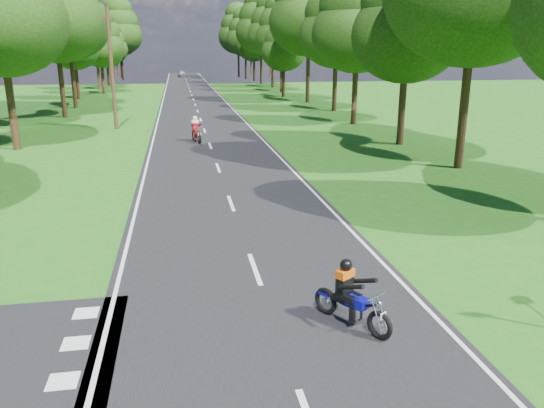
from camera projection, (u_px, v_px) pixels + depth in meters
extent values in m
plane|color=#1C5E15|center=(268.00, 306.00, 11.40)|extent=(160.00, 160.00, 0.00)
cube|color=black|center=(193.00, 99.00, 58.67)|extent=(7.00, 140.00, 0.02)
cube|color=silver|center=(255.00, 269.00, 13.28)|extent=(0.12, 2.00, 0.01)
cube|color=silver|center=(231.00, 203.00, 18.95)|extent=(0.12, 2.00, 0.01)
cube|color=silver|center=(218.00, 168.00, 24.63)|extent=(0.12, 2.00, 0.01)
cube|color=silver|center=(210.00, 146.00, 30.30)|extent=(0.12, 2.00, 0.01)
cube|color=silver|center=(205.00, 131.00, 35.97)|extent=(0.12, 2.00, 0.01)
cube|color=silver|center=(201.00, 120.00, 41.65)|extent=(0.12, 2.00, 0.01)
cube|color=silver|center=(198.00, 111.00, 47.32)|extent=(0.12, 2.00, 0.01)
cube|color=silver|center=(195.00, 105.00, 53.00)|extent=(0.12, 2.00, 0.01)
cube|color=silver|center=(193.00, 99.00, 58.67)|extent=(0.12, 2.00, 0.01)
cube|color=silver|center=(192.00, 95.00, 64.34)|extent=(0.12, 2.00, 0.01)
cube|color=silver|center=(190.00, 91.00, 70.02)|extent=(0.12, 2.00, 0.01)
cube|color=silver|center=(189.00, 88.00, 75.69)|extent=(0.12, 2.00, 0.01)
cube|color=silver|center=(188.00, 86.00, 81.36)|extent=(0.12, 2.00, 0.01)
cube|color=silver|center=(187.00, 83.00, 87.04)|extent=(0.12, 2.00, 0.01)
cube|color=silver|center=(187.00, 81.00, 92.71)|extent=(0.12, 2.00, 0.01)
cube|color=silver|center=(186.00, 79.00, 98.38)|extent=(0.12, 2.00, 0.01)
cube|color=silver|center=(185.00, 78.00, 104.06)|extent=(0.12, 2.00, 0.01)
cube|color=silver|center=(185.00, 76.00, 109.73)|extent=(0.12, 2.00, 0.01)
cube|color=silver|center=(184.00, 75.00, 115.40)|extent=(0.12, 2.00, 0.01)
cube|color=silver|center=(184.00, 74.00, 121.08)|extent=(0.12, 2.00, 0.01)
cube|color=silver|center=(163.00, 100.00, 58.12)|extent=(0.10, 140.00, 0.01)
cube|color=silver|center=(223.00, 99.00, 59.22)|extent=(0.10, 140.00, 0.01)
cube|color=silver|center=(63.00, 381.00, 8.77)|extent=(0.50, 0.50, 0.01)
cube|color=silver|center=(76.00, 343.00, 9.91)|extent=(0.50, 0.50, 0.01)
cube|color=silver|center=(86.00, 313.00, 11.04)|extent=(0.50, 0.50, 0.01)
cylinder|color=black|center=(13.00, 114.00, 28.72)|extent=(0.40, 0.40, 3.91)
ellipsoid|color=black|center=(0.00, 20.00, 27.37)|extent=(6.85, 6.85, 5.82)
cylinder|color=black|center=(12.00, 101.00, 36.31)|extent=(0.40, 0.40, 3.79)
ellipsoid|color=black|center=(2.00, 30.00, 35.01)|extent=(6.64, 6.64, 5.64)
cylinder|color=black|center=(62.00, 90.00, 42.66)|extent=(0.40, 0.40, 4.32)
ellipsoid|color=black|center=(55.00, 21.00, 41.17)|extent=(7.56, 7.56, 6.42)
cylinder|color=black|center=(74.00, 84.00, 49.66)|extent=(0.40, 0.40, 4.40)
ellipsoid|color=black|center=(67.00, 23.00, 48.15)|extent=(7.71, 7.71, 6.55)
cylinder|color=black|center=(77.00, 84.00, 58.76)|extent=(0.40, 0.40, 3.20)
ellipsoid|color=black|center=(74.00, 47.00, 57.66)|extent=(5.60, 5.60, 4.76)
ellipsoid|color=black|center=(72.00, 32.00, 57.22)|extent=(4.80, 4.80, 4.08)
ellipsoid|color=black|center=(71.00, 17.00, 56.79)|extent=(3.60, 3.60, 3.06)
cylinder|color=black|center=(103.00, 81.00, 66.04)|extent=(0.40, 0.40, 3.22)
ellipsoid|color=black|center=(100.00, 47.00, 64.93)|extent=(5.64, 5.64, 4.79)
ellipsoid|color=black|center=(99.00, 34.00, 64.49)|extent=(4.83, 4.83, 4.11)
ellipsoid|color=black|center=(98.00, 20.00, 64.05)|extent=(3.62, 3.62, 3.08)
cylinder|color=black|center=(99.00, 76.00, 73.07)|extent=(0.40, 0.40, 3.61)
ellipsoid|color=black|center=(96.00, 43.00, 71.83)|extent=(6.31, 6.31, 5.37)
ellipsoid|color=black|center=(95.00, 29.00, 71.34)|extent=(5.41, 5.41, 4.60)
ellipsoid|color=black|center=(93.00, 15.00, 70.84)|extent=(4.06, 4.06, 3.45)
cylinder|color=black|center=(108.00, 77.00, 80.66)|extent=(0.40, 0.40, 2.67)
ellipsoid|color=black|center=(107.00, 55.00, 79.74)|extent=(4.67, 4.67, 3.97)
ellipsoid|color=black|center=(106.00, 46.00, 79.38)|extent=(4.00, 4.00, 3.40)
ellipsoid|color=black|center=(105.00, 36.00, 79.01)|extent=(3.00, 3.00, 2.55)
cylinder|color=black|center=(113.00, 73.00, 89.22)|extent=(0.40, 0.40, 3.09)
ellipsoid|color=black|center=(111.00, 50.00, 88.16)|extent=(5.40, 5.40, 4.59)
ellipsoid|color=black|center=(111.00, 40.00, 87.74)|extent=(4.63, 4.63, 3.93)
ellipsoid|color=black|center=(110.00, 31.00, 87.32)|extent=(3.47, 3.47, 2.95)
cylinder|color=black|center=(123.00, 67.00, 95.35)|extent=(0.40, 0.40, 4.48)
ellipsoid|color=black|center=(120.00, 35.00, 93.80)|extent=(7.84, 7.84, 6.66)
ellipsoid|color=black|center=(119.00, 22.00, 93.19)|extent=(6.72, 6.72, 5.71)
ellipsoid|color=black|center=(118.00, 9.00, 92.58)|extent=(5.04, 5.04, 4.28)
cylinder|color=black|center=(121.00, 67.00, 103.71)|extent=(0.40, 0.40, 4.09)
ellipsoid|color=black|center=(119.00, 40.00, 102.30)|extent=(7.16, 7.16, 6.09)
ellipsoid|color=black|center=(118.00, 29.00, 101.74)|extent=(6.14, 6.14, 5.22)
ellipsoid|color=black|center=(118.00, 18.00, 101.19)|extent=(4.61, 4.61, 3.92)
cylinder|color=black|center=(463.00, 119.00, 24.13)|extent=(0.40, 0.40, 4.56)
cylinder|color=black|center=(401.00, 114.00, 30.39)|extent=(0.40, 0.40, 3.49)
ellipsoid|color=black|center=(407.00, 36.00, 29.19)|extent=(6.12, 6.12, 5.20)
ellipsoid|color=black|center=(409.00, 3.00, 28.71)|extent=(5.24, 5.24, 4.46)
cylinder|color=black|center=(354.00, 99.00, 38.79)|extent=(0.40, 0.40, 3.69)
ellipsoid|color=black|center=(357.00, 34.00, 37.52)|extent=(6.46, 6.46, 5.49)
ellipsoid|color=black|center=(358.00, 7.00, 37.02)|extent=(5.54, 5.54, 4.71)
cylinder|color=black|center=(335.00, 90.00, 47.33)|extent=(0.40, 0.40, 3.74)
ellipsoid|color=black|center=(336.00, 36.00, 46.04)|extent=(6.55, 6.55, 5.57)
ellipsoid|color=black|center=(337.00, 13.00, 45.52)|extent=(5.62, 5.62, 4.77)
cylinder|color=black|center=(308.00, 80.00, 54.98)|extent=(0.40, 0.40, 4.64)
ellipsoid|color=black|center=(309.00, 22.00, 53.38)|extent=(8.12, 8.12, 6.91)
cylinder|color=black|center=(283.00, 84.00, 61.83)|extent=(0.40, 0.40, 2.91)
ellipsoid|color=black|center=(284.00, 52.00, 60.83)|extent=(5.09, 5.09, 4.33)
ellipsoid|color=black|center=(284.00, 39.00, 60.43)|extent=(4.36, 4.36, 3.71)
ellipsoid|color=black|center=(284.00, 26.00, 60.04)|extent=(3.27, 3.27, 2.78)
cylinder|color=black|center=(281.00, 77.00, 68.97)|extent=(0.40, 0.40, 3.88)
ellipsoid|color=black|center=(282.00, 38.00, 67.63)|extent=(6.78, 6.78, 5.77)
ellipsoid|color=black|center=(282.00, 23.00, 67.11)|extent=(5.81, 5.81, 4.94)
ellipsoid|color=black|center=(282.00, 7.00, 66.58)|extent=(4.36, 4.36, 3.71)
cylinder|color=black|center=(273.00, 73.00, 76.99)|extent=(0.40, 0.40, 4.18)
ellipsoid|color=black|center=(273.00, 36.00, 75.55)|extent=(7.31, 7.31, 6.21)
ellipsoid|color=black|center=(273.00, 21.00, 74.98)|extent=(6.27, 6.27, 5.33)
ellipsoid|color=black|center=(273.00, 5.00, 74.41)|extent=(4.70, 4.70, 4.00)
cylinder|color=black|center=(261.00, 69.00, 85.36)|extent=(0.40, 0.40, 4.63)
ellipsoid|color=black|center=(261.00, 32.00, 83.76)|extent=(8.11, 8.11, 6.89)
ellipsoid|color=black|center=(261.00, 17.00, 83.13)|extent=(6.95, 6.95, 5.91)
ellipsoid|color=black|center=(261.00, 1.00, 82.49)|extent=(5.21, 5.21, 4.43)
cylinder|color=black|center=(254.00, 71.00, 92.40)|extent=(0.40, 0.40, 3.36)
ellipsoid|color=black|center=(254.00, 47.00, 91.24)|extent=(5.88, 5.88, 5.00)
ellipsoid|color=black|center=(254.00, 37.00, 90.79)|extent=(5.04, 5.04, 4.29)
ellipsoid|color=black|center=(254.00, 27.00, 90.33)|extent=(3.78, 3.78, 3.21)
cylinder|color=black|center=(246.00, 68.00, 99.05)|extent=(0.40, 0.40, 4.09)
ellipsoid|color=black|center=(245.00, 40.00, 97.64)|extent=(7.15, 7.15, 6.08)
ellipsoid|color=black|center=(245.00, 28.00, 97.08)|extent=(6.13, 6.13, 5.21)
ellipsoid|color=black|center=(245.00, 17.00, 96.52)|extent=(4.60, 4.60, 3.91)
cylinder|color=black|center=(239.00, 66.00, 106.25)|extent=(0.40, 0.40, 4.48)
ellipsoid|color=black|center=(238.00, 37.00, 104.71)|extent=(7.84, 7.84, 6.66)
ellipsoid|color=black|center=(238.00, 25.00, 104.09)|extent=(6.72, 6.72, 5.71)
ellipsoid|color=black|center=(238.00, 13.00, 103.48)|extent=(5.04, 5.04, 4.28)
cylinder|color=black|center=(117.00, 66.00, 112.55)|extent=(0.40, 0.40, 3.84)
ellipsoid|color=black|center=(116.00, 43.00, 111.23)|extent=(6.72, 6.72, 5.71)
ellipsoid|color=black|center=(115.00, 34.00, 110.70)|extent=(5.76, 5.76, 4.90)
ellipsoid|color=black|center=(114.00, 24.00, 110.18)|extent=(4.32, 4.32, 3.67)
cylinder|color=black|center=(251.00, 65.00, 119.21)|extent=(0.40, 0.40, 4.16)
ellipsoid|color=black|center=(251.00, 41.00, 117.77)|extent=(7.28, 7.28, 6.19)
ellipsoid|color=black|center=(251.00, 31.00, 117.21)|extent=(6.24, 6.24, 5.30)
ellipsoid|color=black|center=(251.00, 22.00, 116.64)|extent=(4.68, 4.68, 3.98)
cylinder|color=black|center=(98.00, 70.00, 98.08)|extent=(0.40, 0.40, 3.52)
ellipsoid|color=black|center=(96.00, 45.00, 96.87)|extent=(6.16, 6.16, 5.24)
ellipsoid|color=black|center=(95.00, 35.00, 96.39)|extent=(5.28, 5.28, 4.49)
ellipsoid|color=black|center=(94.00, 26.00, 95.91)|extent=(3.96, 3.96, 3.37)
cylinder|color=black|center=(271.00, 66.00, 106.26)|extent=(0.40, 0.40, 4.48)
ellipsoid|color=black|center=(271.00, 37.00, 104.71)|extent=(7.84, 7.84, 6.66)
ellipsoid|color=black|center=(271.00, 25.00, 104.10)|extent=(6.72, 6.72, 5.71)
ellipsoid|color=black|center=(271.00, 13.00, 103.49)|extent=(5.04, 5.04, 4.28)
cylinder|color=#382616|center=(112.00, 70.00, 35.76)|extent=(0.26, 0.26, 8.00)
cube|color=#382616|center=(107.00, 18.00, 34.83)|extent=(1.20, 0.10, 0.10)
imported|color=#BBBDC3|center=(182.00, 74.00, 106.65)|extent=(2.11, 3.93, 1.27)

